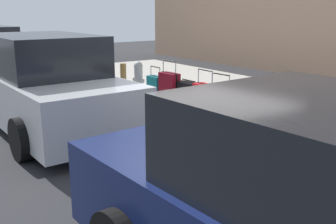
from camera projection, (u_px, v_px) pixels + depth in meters
ground_plane at (198, 140)px, 6.63m from camera, size 40.00×40.00×0.00m
sidewalk_curb at (293, 114)px, 8.01m from camera, size 18.00×5.00×0.14m
suitcase_maroon_2 at (314, 132)px, 5.54m from camera, size 0.45×0.25×0.81m
suitcase_teal_3 at (285, 122)px, 5.94m from camera, size 0.45×0.23×0.74m
suitcase_olive_4 at (265, 113)px, 6.33m from camera, size 0.37×0.24×0.81m
suitcase_silver_5 at (245, 111)px, 6.72m from camera, size 0.43×0.25×0.68m
suitcase_navy_6 at (220, 105)px, 7.06m from camera, size 0.50×0.22×0.90m
suitcase_red_7 at (205, 100)px, 7.55m from camera, size 0.49×0.26×0.90m
suitcase_black_8 at (188, 96)px, 7.98m from camera, size 0.46×0.26×0.63m
suitcase_maroon_9 at (169, 89)px, 8.33m from camera, size 0.49×0.26×0.98m
suitcase_teal_10 at (155, 89)px, 8.74m from camera, size 0.43×0.21×0.79m
fire_hydrant at (138, 77)px, 9.42m from camera, size 0.39×0.21×0.81m
bollard_post at (123, 78)px, 9.73m from camera, size 0.15×0.15×0.72m
parked_car_silver_1 at (44, 85)px, 7.15m from camera, size 4.72×2.07×1.70m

